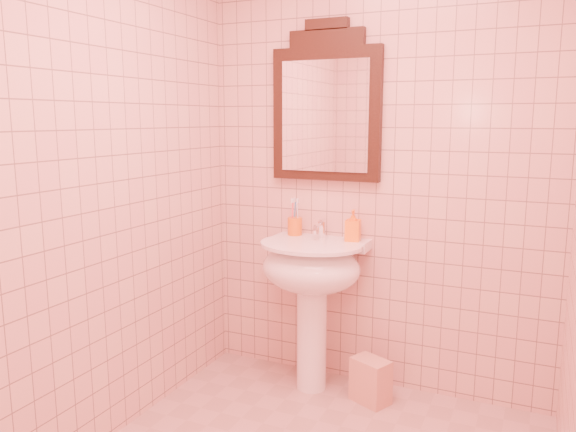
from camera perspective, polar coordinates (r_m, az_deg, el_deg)
The scene contains 7 objects.
back_wall at distance 3.18m, azimuth 9.00°, elevation 4.46°, with size 2.00×0.02×2.50m, color beige.
pedestal_sink at distance 3.17m, azimuth 2.41°, elevation -6.30°, with size 0.58×0.58×0.86m.
faucet at distance 3.23m, azimuth 3.34°, elevation -1.27°, with size 0.04×0.16×0.11m.
mirror at distance 3.23m, azimuth 3.89°, elevation 10.97°, with size 0.64×0.06×0.89m.
toothbrush_cup at distance 3.31m, azimuth 0.70°, elevation -1.04°, with size 0.08×0.08×0.20m.
soap_dispenser at distance 3.16m, azimuth 6.62°, elevation -0.97°, with size 0.08×0.08×0.18m, color orange.
towel at distance 3.24m, azimuth 8.39°, elevation -16.22°, with size 0.20×0.13×0.25m, color #DAA480.
Camera 1 is at (0.83, -1.95, 1.54)m, focal length 35.00 mm.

